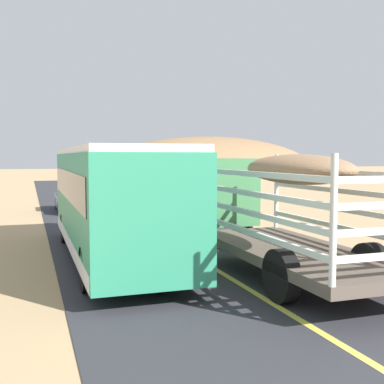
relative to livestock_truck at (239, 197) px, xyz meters
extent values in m
cube|color=#3F7F4C|center=(0.00, 2.16, 0.03)|extent=(2.50, 2.20, 2.20)
cube|color=#192333|center=(0.00, 2.16, 0.48)|extent=(2.53, 1.54, 0.70)
cube|color=brown|center=(0.00, -3.24, -1.07)|extent=(2.50, 6.40, 0.24)
cylinder|color=silver|center=(-1.19, -0.10, 0.15)|extent=(0.12, 0.12, 2.20)
cylinder|color=silver|center=(1.19, -0.10, 0.15)|extent=(0.12, 0.12, 2.20)
cylinder|color=silver|center=(-1.19, -6.38, 0.15)|extent=(0.12, 0.12, 2.20)
cube|color=silver|center=(-1.21, -3.24, -0.51)|extent=(0.08, 6.30, 0.12)
cube|color=silver|center=(1.21, -3.24, -0.51)|extent=(0.08, 6.30, 0.12)
cube|color=silver|center=(-1.21, -3.24, -0.07)|extent=(0.08, 6.30, 0.12)
cube|color=silver|center=(1.21, -3.24, -0.07)|extent=(0.08, 6.30, 0.12)
cube|color=silver|center=(-1.21, -3.24, 0.37)|extent=(0.08, 6.30, 0.12)
cube|color=silver|center=(1.21, -3.24, 0.37)|extent=(0.08, 6.30, 0.12)
cube|color=silver|center=(-1.21, -3.24, 0.81)|extent=(0.08, 6.30, 0.12)
cube|color=silver|center=(1.21, -3.24, 0.81)|extent=(0.08, 6.30, 0.12)
ellipsoid|color=#8C6B4C|center=(0.00, -3.24, 0.90)|extent=(1.75, 3.84, 0.70)
cylinder|color=black|center=(-1.09, 2.16, -1.22)|extent=(0.32, 1.10, 1.10)
cylinder|color=black|center=(1.09, 2.16, -1.22)|extent=(0.32, 1.10, 1.10)
cylinder|color=black|center=(-1.09, -4.52, -1.22)|extent=(0.32, 1.10, 1.10)
cylinder|color=black|center=(1.09, -4.52, -1.22)|extent=(0.32, 1.10, 1.10)
cube|color=#2D8C66|center=(-3.62, 0.80, -0.07)|extent=(2.50, 10.00, 2.70)
cube|color=white|center=(-3.62, 0.80, 1.36)|extent=(2.45, 9.80, 0.16)
cube|color=#192333|center=(-3.62, 0.80, 0.40)|extent=(2.54, 9.20, 0.80)
cube|color=silver|center=(-3.62, 0.80, -1.22)|extent=(2.53, 9.80, 0.36)
cylinder|color=black|center=(-4.72, 4.05, -1.27)|extent=(0.30, 1.00, 1.00)
cylinder|color=black|center=(-2.52, 4.05, -1.27)|extent=(0.30, 1.00, 1.00)
cylinder|color=black|center=(-4.72, -2.45, -1.27)|extent=(0.30, 1.00, 1.00)
cylinder|color=black|center=(-2.52, -2.45, -1.27)|extent=(0.30, 1.00, 1.00)
cube|color=#264C8C|center=(-3.60, 13.94, -1.26)|extent=(1.80, 4.40, 0.70)
cube|color=#192333|center=(-3.60, 14.04, -0.61)|extent=(1.53, 2.20, 0.60)
cylinder|color=black|center=(-4.39, 15.26, -1.44)|extent=(0.22, 0.66, 0.66)
cylinder|color=black|center=(-2.81, 15.26, -1.44)|extent=(0.22, 0.66, 0.66)
cylinder|color=black|center=(-4.39, 12.62, -1.44)|extent=(0.22, 0.66, 0.66)
cylinder|color=black|center=(-2.81, 12.62, -1.44)|extent=(0.22, 0.66, 0.66)
ellipsoid|color=olive|center=(23.91, 65.34, -1.79)|extent=(40.34, 21.58, 12.86)
camera|label=1|loc=(-5.90, -13.05, 1.19)|focal=45.17mm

